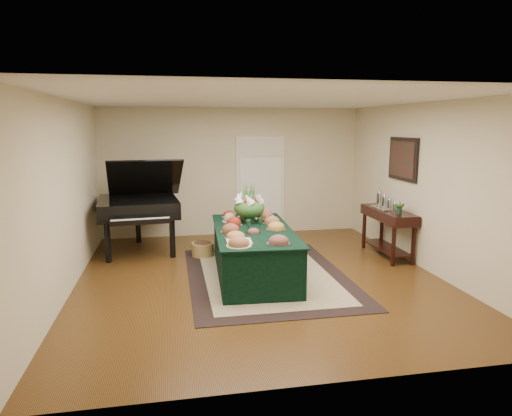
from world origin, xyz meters
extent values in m
plane|color=#321C0B|center=(0.00, 0.00, 0.00)|extent=(6.00, 6.00, 0.00)
cube|color=black|center=(0.13, 0.08, 0.01)|extent=(2.43, 3.41, 0.01)
cube|color=beige|center=(0.13, 0.08, 0.01)|extent=(1.95, 2.92, 0.01)
cube|color=white|center=(0.60, 2.98, 1.05)|extent=(1.05, 0.04, 2.10)
cube|color=white|center=(0.60, 2.96, 1.00)|extent=(0.90, 0.06, 2.00)
cube|color=black|center=(-0.07, 0.16, 0.37)|extent=(1.25, 2.50, 0.73)
cube|color=black|center=(-0.07, 0.16, 0.74)|extent=(1.31, 2.56, 0.02)
cylinder|color=silver|center=(-0.34, 0.43, 0.75)|extent=(0.29, 0.29, 0.01)
ellipsoid|color=maroon|center=(-0.34, 0.43, 0.81)|extent=(0.24, 0.24, 0.10)
cylinder|color=beige|center=(-0.44, -0.82, 0.75)|extent=(0.34, 0.34, 0.01)
ellipsoid|color=#9C5F3E|center=(-0.44, -0.82, 0.80)|extent=(0.28, 0.28, 0.09)
cylinder|color=silver|center=(0.25, 0.86, 0.75)|extent=(0.32, 0.32, 0.01)
ellipsoid|color=#9C5F3E|center=(0.25, 0.86, 0.81)|extent=(0.27, 0.27, 0.11)
cylinder|color=silver|center=(0.34, 1.14, 0.75)|extent=(0.29, 0.29, 0.01)
ellipsoid|color=#CA658D|center=(0.34, 1.14, 0.80)|extent=(0.24, 0.24, 0.08)
cylinder|color=silver|center=(-0.04, 1.07, 0.75)|extent=(0.29, 0.29, 0.01)
ellipsoid|color=maroon|center=(-0.04, 1.07, 0.80)|extent=(0.24, 0.24, 0.09)
cylinder|color=silver|center=(-0.43, -0.39, 0.75)|extent=(0.32, 0.32, 0.01)
ellipsoid|color=#BC7E43|center=(-0.43, -0.39, 0.79)|extent=(0.26, 0.26, 0.07)
cylinder|color=silver|center=(-0.12, -0.14, 0.75)|extent=(0.22, 0.22, 0.01)
ellipsoid|color=brown|center=(-0.12, -0.14, 0.79)|extent=(0.18, 0.18, 0.05)
cylinder|color=silver|center=(0.11, -0.80, 0.75)|extent=(0.33, 0.33, 0.01)
ellipsoid|color=brown|center=(0.11, -0.80, 0.80)|extent=(0.27, 0.27, 0.08)
cylinder|color=beige|center=(-0.35, 0.76, 0.75)|extent=(0.28, 0.28, 0.01)
ellipsoid|color=tan|center=(-0.35, 0.76, 0.81)|extent=(0.23, 0.23, 0.11)
cylinder|color=silver|center=(-0.45, 0.00, 0.75)|extent=(0.32, 0.32, 0.01)
ellipsoid|color=brown|center=(-0.45, 0.00, 0.80)|extent=(0.26, 0.26, 0.09)
cylinder|color=silver|center=(0.30, 0.47, 0.75)|extent=(0.31, 0.31, 0.01)
ellipsoid|color=#9C5F3E|center=(0.30, 0.47, 0.80)|extent=(0.25, 0.25, 0.09)
cylinder|color=silver|center=(0.27, 0.03, 0.75)|extent=(0.32, 0.32, 0.01)
ellipsoid|color=#BF8F37|center=(0.27, 0.03, 0.80)|extent=(0.26, 0.26, 0.09)
cylinder|color=silver|center=(-0.32, 1.12, 0.75)|extent=(0.27, 0.27, 0.01)
ellipsoid|color=maroon|center=(-0.32, 1.12, 0.80)|extent=(0.22, 0.22, 0.08)
cube|color=tan|center=(-0.41, -0.61, 0.76)|extent=(0.36, 0.36, 0.02)
ellipsoid|color=beige|center=(-0.47, -0.56, 0.80)|extent=(0.14, 0.14, 0.08)
ellipsoid|color=beige|center=(-0.32, -0.55, 0.80)|extent=(0.12, 0.12, 0.07)
cube|color=orange|center=(-0.36, -0.69, 0.79)|extent=(0.11, 0.09, 0.05)
cylinder|color=#14341D|center=(-0.05, 0.65, 0.85)|extent=(0.20, 0.20, 0.20)
ellipsoid|color=#306127|center=(-0.05, 0.65, 0.99)|extent=(0.51, 0.51, 0.33)
cylinder|color=black|center=(-2.41, 1.29, 0.35)|extent=(0.10, 0.10, 0.70)
cylinder|color=black|center=(-1.31, 1.40, 0.35)|extent=(0.10, 0.10, 0.70)
cylinder|color=black|center=(-1.98, 2.59, 0.35)|extent=(0.10, 0.10, 0.70)
cube|color=black|center=(-1.92, 1.94, 0.85)|extent=(1.54, 1.63, 0.30)
cube|color=black|center=(-1.83, 1.10, 0.75)|extent=(1.02, 0.32, 0.10)
cube|color=black|center=(-1.78, 2.11, 1.35)|extent=(1.44, 1.21, 0.77)
cylinder|color=olive|center=(-0.78, 1.36, 0.12)|extent=(0.40, 0.40, 0.25)
cylinder|color=black|center=(2.31, 0.18, 0.34)|extent=(0.07, 0.07, 0.67)
cylinder|color=black|center=(2.68, 0.18, 0.34)|extent=(0.07, 0.07, 0.67)
cylinder|color=black|center=(2.31, 1.36, 0.34)|extent=(0.07, 0.07, 0.67)
cylinder|color=black|center=(2.68, 1.36, 0.34)|extent=(0.07, 0.07, 0.67)
cube|color=black|center=(2.50, 0.77, 0.76)|extent=(0.45, 1.40, 0.18)
cube|color=black|center=(2.50, 0.77, 0.15)|extent=(0.38, 1.23, 0.03)
cube|color=silver|center=(2.50, 0.92, 0.86)|extent=(0.34, 0.58, 0.02)
cylinder|color=#14341D|center=(2.50, 0.38, 0.91)|extent=(0.08, 0.08, 0.12)
ellipsoid|color=pink|center=(2.50, 0.38, 1.02)|extent=(0.18, 0.18, 0.12)
cube|color=black|center=(2.72, 0.77, 1.75)|extent=(0.04, 0.95, 0.75)
cube|color=#51151A|center=(2.69, 0.77, 1.75)|extent=(0.01, 0.82, 0.62)
camera|label=1|loc=(-1.31, -6.64, 2.33)|focal=32.00mm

